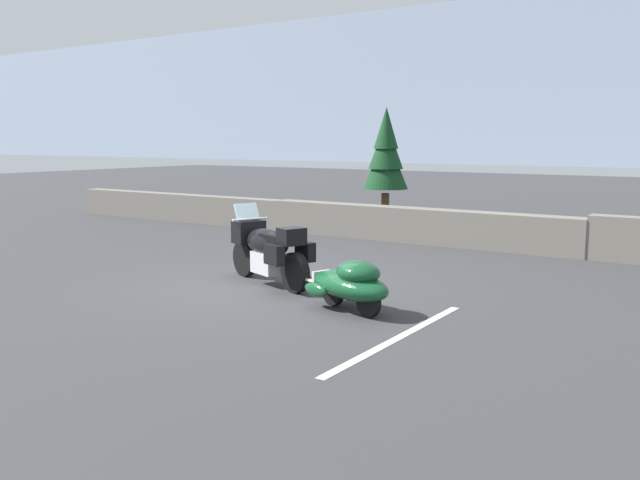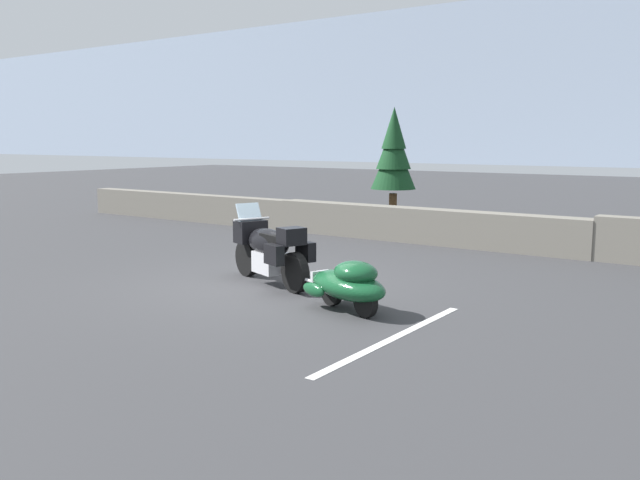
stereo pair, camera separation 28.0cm
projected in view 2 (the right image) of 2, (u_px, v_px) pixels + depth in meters
ground_plane at (266, 284)px, 11.51m from camera, size 80.00×80.00×0.00m
stone_guard_wall at (425, 225)px, 16.02m from camera, size 24.00×0.56×0.92m
touring_motorcycle at (269, 248)px, 11.47m from camera, size 2.21×1.22×1.33m
car_shaped_trailer at (348, 283)px, 9.63m from camera, size 2.19×1.19×0.76m
pine_tree_secondary at (394, 153)px, 18.60m from camera, size 1.25×1.25×3.35m
parking_stripe_marker at (394, 338)px, 8.39m from camera, size 0.12×3.60×0.01m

